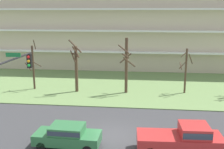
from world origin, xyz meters
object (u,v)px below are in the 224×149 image
at_px(tree_right, 186,70).
at_px(sedan_green_near_left, 67,135).
at_px(tree_far_left, 33,66).
at_px(tree_left, 76,66).
at_px(traffic_signal_mast, 6,93).
at_px(tree_center, 126,65).
at_px(pickup_red_center_left, 183,138).

bearing_deg(tree_right, sedan_green_near_left, -125.48).
xyz_separation_m(tree_far_left, tree_left, (5.19, -0.54, 0.22)).
height_order(tree_far_left, tree_left, tree_left).
relative_size(tree_left, traffic_signal_mast, 0.91).
distance_m(tree_center, tree_right, 6.54).
bearing_deg(tree_left, tree_right, 4.03).
distance_m(tree_center, pickup_red_center_left, 13.81).
height_order(tree_center, traffic_signal_mast, traffic_signal_mast).
relative_size(tree_far_left, traffic_signal_mast, 0.88).
relative_size(tree_far_left, tree_center, 0.94).
bearing_deg(traffic_signal_mast, tree_left, 89.45).
height_order(tree_right, pickup_red_center_left, tree_right).
relative_size(tree_far_left, sedan_green_near_left, 1.31).
bearing_deg(tree_right, tree_left, -175.97).
bearing_deg(pickup_red_center_left, traffic_signal_mast, -167.42).
height_order(tree_left, pickup_red_center_left, tree_left).
relative_size(tree_right, pickup_red_center_left, 0.92).
relative_size(tree_left, sedan_green_near_left, 1.36).
relative_size(tree_left, tree_center, 0.98).
distance_m(tree_right, traffic_signal_mast, 20.43).
xyz_separation_m(tree_far_left, sedan_green_near_left, (7.62, -13.22, -1.90)).
xyz_separation_m(tree_left, tree_center, (5.58, 0.21, 0.28)).
distance_m(tree_far_left, tree_left, 5.23).
bearing_deg(tree_far_left, traffic_signal_mast, -72.46).
height_order(tree_left, tree_right, tree_left).
bearing_deg(tree_left, traffic_signal_mast, -90.55).
distance_m(tree_far_left, tree_right, 17.27).
bearing_deg(sedan_green_near_left, tree_left, 102.74).
height_order(tree_center, tree_right, tree_center).
height_order(tree_right, sedan_green_near_left, tree_right).
relative_size(sedan_green_near_left, traffic_signal_mast, 0.67).
xyz_separation_m(tree_left, tree_right, (12.07, 0.85, -0.27)).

